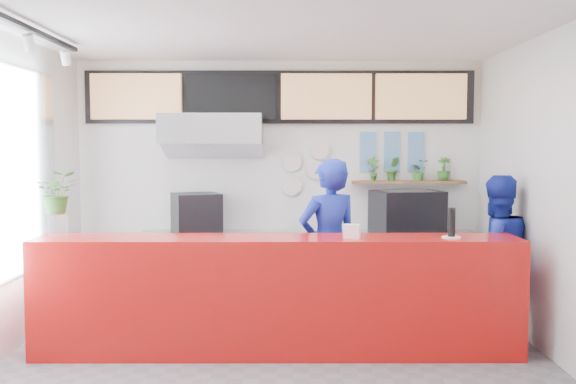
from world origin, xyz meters
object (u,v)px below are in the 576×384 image
(pepper_mill, at_px, (452,222))
(staff_center, at_px, (329,248))
(staff_right, at_px, (495,255))
(espresso_machine, at_px, (407,212))
(panini_oven, at_px, (196,213))
(service_counter, at_px, (277,295))

(pepper_mill, bearing_deg, staff_center, 149.82)
(staff_right, relative_size, pepper_mill, 6.26)
(espresso_machine, distance_m, pepper_mill, 1.86)
(panini_oven, relative_size, staff_center, 0.29)
(espresso_machine, bearing_deg, staff_right, -75.41)
(espresso_machine, relative_size, pepper_mill, 2.99)
(service_counter, distance_m, pepper_mill, 1.75)
(espresso_machine, distance_m, staff_right, 1.43)
(service_counter, distance_m, staff_right, 2.33)
(panini_oven, bearing_deg, staff_right, -40.80)
(panini_oven, xyz_separation_m, espresso_machine, (2.55, 0.00, 0.01))
(espresso_machine, height_order, pepper_mill, espresso_machine)
(staff_right, bearing_deg, service_counter, 2.83)
(panini_oven, distance_m, espresso_machine, 2.55)
(espresso_machine, distance_m, staff_center, 1.62)
(service_counter, relative_size, pepper_mill, 17.07)
(service_counter, height_order, pepper_mill, pepper_mill)
(panini_oven, relative_size, espresso_machine, 0.67)
(service_counter, bearing_deg, panini_oven, 119.23)
(panini_oven, bearing_deg, staff_center, -59.18)
(service_counter, bearing_deg, staff_center, 47.92)
(panini_oven, height_order, staff_center, staff_center)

